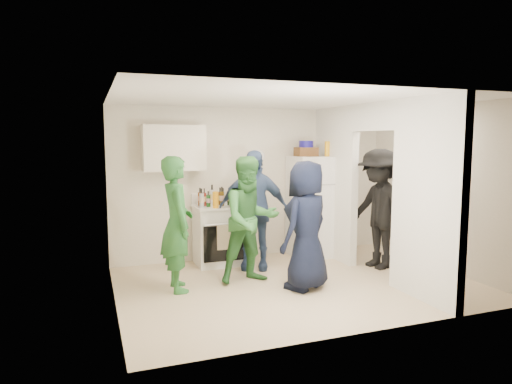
% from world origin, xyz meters
% --- Properties ---
extents(floor, '(4.80, 4.80, 0.00)m').
position_xyz_m(floor, '(0.00, 0.00, 0.00)').
color(floor, '#C5AF8B').
rests_on(floor, ground).
extents(wall_back, '(4.80, 0.00, 4.80)m').
position_xyz_m(wall_back, '(0.00, 1.70, 1.25)').
color(wall_back, silver).
rests_on(wall_back, floor).
extents(wall_front, '(4.80, 0.00, 4.80)m').
position_xyz_m(wall_front, '(0.00, -1.70, 1.25)').
color(wall_front, silver).
rests_on(wall_front, floor).
extents(wall_left, '(0.00, 3.40, 3.40)m').
position_xyz_m(wall_left, '(-2.40, 0.00, 1.25)').
color(wall_left, silver).
rests_on(wall_left, floor).
extents(wall_right, '(0.00, 3.40, 3.40)m').
position_xyz_m(wall_right, '(2.40, 0.00, 1.25)').
color(wall_right, silver).
rests_on(wall_right, floor).
extents(ceiling, '(4.80, 4.80, 0.00)m').
position_xyz_m(ceiling, '(0.00, 0.00, 2.50)').
color(ceiling, white).
rests_on(ceiling, wall_back).
extents(partition_pier_back, '(0.12, 1.20, 2.50)m').
position_xyz_m(partition_pier_back, '(1.20, 1.10, 1.25)').
color(partition_pier_back, silver).
rests_on(partition_pier_back, floor).
extents(partition_pier_front, '(0.12, 1.20, 2.50)m').
position_xyz_m(partition_pier_front, '(1.20, -1.10, 1.25)').
color(partition_pier_front, silver).
rests_on(partition_pier_front, floor).
extents(partition_header, '(0.12, 1.00, 0.40)m').
position_xyz_m(partition_header, '(1.20, 0.00, 2.30)').
color(partition_header, silver).
rests_on(partition_header, partition_pier_back).
extents(stove, '(0.79, 0.66, 0.94)m').
position_xyz_m(stove, '(-0.72, 1.37, 0.47)').
color(stove, white).
rests_on(stove, floor).
extents(upper_cabinet, '(0.95, 0.34, 0.70)m').
position_xyz_m(upper_cabinet, '(-1.40, 1.52, 1.85)').
color(upper_cabinet, silver).
rests_on(upper_cabinet, wall_back).
extents(fridge, '(0.70, 0.68, 1.70)m').
position_xyz_m(fridge, '(0.90, 1.34, 0.85)').
color(fridge, white).
rests_on(fridge, floor).
extents(wicker_basket, '(0.35, 0.25, 0.15)m').
position_xyz_m(wicker_basket, '(0.80, 1.39, 1.77)').
color(wicker_basket, brown).
rests_on(wicker_basket, fridge).
extents(blue_bowl, '(0.24, 0.24, 0.11)m').
position_xyz_m(blue_bowl, '(0.80, 1.39, 1.90)').
color(blue_bowl, navy).
rests_on(blue_bowl, wicker_basket).
extents(yellow_cup_stack_top, '(0.09, 0.09, 0.25)m').
position_xyz_m(yellow_cup_stack_top, '(1.12, 1.24, 1.82)').
color(yellow_cup_stack_top, yellow).
rests_on(yellow_cup_stack_top, fridge).
extents(wall_clock, '(0.22, 0.02, 0.22)m').
position_xyz_m(wall_clock, '(0.05, 1.68, 1.70)').
color(wall_clock, white).
rests_on(wall_clock, wall_back).
extents(spice_shelf, '(0.35, 0.08, 0.03)m').
position_xyz_m(spice_shelf, '(0.00, 1.65, 1.35)').
color(spice_shelf, olive).
rests_on(spice_shelf, wall_back).
extents(nook_window, '(0.03, 0.70, 0.80)m').
position_xyz_m(nook_window, '(2.38, 0.20, 1.65)').
color(nook_window, black).
rests_on(nook_window, wall_right).
extents(nook_window_frame, '(0.04, 0.76, 0.86)m').
position_xyz_m(nook_window_frame, '(2.36, 0.20, 1.65)').
color(nook_window_frame, white).
rests_on(nook_window_frame, wall_right).
extents(nook_valance, '(0.04, 0.82, 0.18)m').
position_xyz_m(nook_valance, '(2.34, 0.20, 2.00)').
color(nook_valance, white).
rests_on(nook_valance, wall_right).
extents(yellow_cup_stack_stove, '(0.09, 0.09, 0.25)m').
position_xyz_m(yellow_cup_stack_stove, '(-0.84, 1.15, 1.06)').
color(yellow_cup_stack_stove, '#FFA415').
rests_on(yellow_cup_stack_stove, stove).
extents(red_cup, '(0.09, 0.09, 0.12)m').
position_xyz_m(red_cup, '(-0.50, 1.17, 1.00)').
color(red_cup, '#AE160B').
rests_on(red_cup, stove).
extents(person_green_left, '(0.44, 0.65, 1.77)m').
position_xyz_m(person_green_left, '(-1.59, 0.33, 0.88)').
color(person_green_left, '#2E6D2B').
rests_on(person_green_left, floor).
extents(person_green_center, '(0.90, 0.73, 1.75)m').
position_xyz_m(person_green_center, '(-0.57, 0.32, 0.88)').
color(person_green_center, '#327238').
rests_on(person_green_center, floor).
extents(person_denim, '(1.16, 0.82, 1.82)m').
position_xyz_m(person_denim, '(-0.31, 0.94, 0.91)').
color(person_denim, '#334971').
rests_on(person_denim, floor).
extents(person_navy, '(0.99, 0.89, 1.71)m').
position_xyz_m(person_navy, '(0.02, -0.21, 0.85)').
color(person_navy, black).
rests_on(person_navy, floor).
extents(person_nook, '(0.84, 1.27, 1.84)m').
position_xyz_m(person_nook, '(1.52, 0.32, 0.92)').
color(person_nook, black).
rests_on(person_nook, floor).
extents(bottle_a, '(0.07, 0.07, 0.28)m').
position_xyz_m(bottle_a, '(-1.00, 1.50, 1.08)').
color(bottle_a, brown).
rests_on(bottle_a, stove).
extents(bottle_b, '(0.06, 0.06, 0.25)m').
position_xyz_m(bottle_b, '(-0.92, 1.31, 1.06)').
color(bottle_b, '#1A501F').
rests_on(bottle_b, stove).
extents(bottle_c, '(0.08, 0.08, 0.32)m').
position_xyz_m(bottle_c, '(-0.80, 1.51, 1.10)').
color(bottle_c, silver).
rests_on(bottle_c, stove).
extents(bottle_d, '(0.06, 0.06, 0.31)m').
position_xyz_m(bottle_d, '(-0.69, 1.32, 1.09)').
color(bottle_d, '#543F0E').
rests_on(bottle_d, stove).
extents(bottle_e, '(0.06, 0.06, 0.26)m').
position_xyz_m(bottle_e, '(-0.61, 1.54, 1.07)').
color(bottle_e, '#A3A9B5').
rests_on(bottle_e, stove).
extents(bottle_f, '(0.06, 0.06, 0.25)m').
position_xyz_m(bottle_f, '(-0.55, 1.39, 1.06)').
color(bottle_f, black).
rests_on(bottle_f, stove).
extents(bottle_g, '(0.06, 0.06, 0.31)m').
position_xyz_m(bottle_g, '(-0.45, 1.52, 1.09)').
color(bottle_g, brown).
rests_on(bottle_g, stove).
extents(bottle_h, '(0.07, 0.07, 0.30)m').
position_xyz_m(bottle_h, '(-1.04, 1.25, 1.09)').
color(bottle_h, '#A9ACB5').
rests_on(bottle_h, stove).
extents(bottle_i, '(0.07, 0.07, 0.28)m').
position_xyz_m(bottle_i, '(-0.68, 1.48, 1.08)').
color(bottle_i, '#592F0F').
rests_on(bottle_i, stove).
extents(bottle_j, '(0.07, 0.07, 0.29)m').
position_xyz_m(bottle_j, '(-0.42, 1.27, 1.08)').
color(bottle_j, '#26561D').
rests_on(bottle_j, stove).
extents(bottle_k, '(0.06, 0.06, 0.28)m').
position_xyz_m(bottle_k, '(-0.95, 1.43, 1.08)').
color(bottle_k, maroon).
rests_on(bottle_k, stove).
extents(bottle_l, '(0.07, 0.07, 0.31)m').
position_xyz_m(bottle_l, '(-0.58, 1.22, 1.09)').
color(bottle_l, '#97A1A6').
rests_on(bottle_l, stove).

